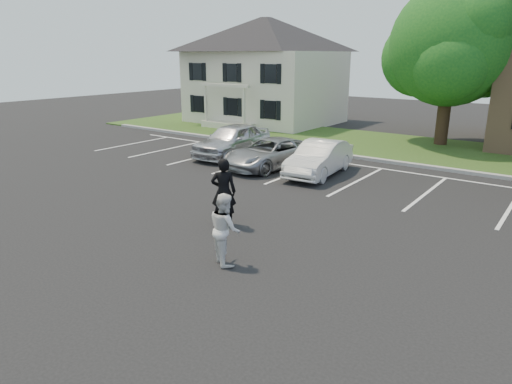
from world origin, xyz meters
TOP-DOWN VIEW (x-y plane):
  - ground_plane at (0.00, 0.00)m, footprint 90.00×90.00m
  - curb at (0.00, 12.00)m, footprint 40.00×0.30m
  - grass_strip at (0.00, 16.00)m, footprint 44.00×8.00m
  - stall_lines at (1.40, 8.95)m, footprint 34.00×5.36m
  - house at (-13.00, 19.97)m, footprint 10.30×9.22m
  - tree at (0.66, 18.19)m, footprint 7.80×7.20m
  - man_black_suit at (-1.22, 1.03)m, footprint 0.90×0.85m
  - man_white_shirt at (0.53, -1.01)m, footprint 1.10×1.04m
  - car_silver_west at (-7.19, 8.79)m, footprint 2.16×4.95m
  - car_silver_minivan at (-4.22, 7.93)m, footprint 3.03×5.10m
  - car_white_sedan at (-1.80, 8.06)m, footprint 1.97×4.51m

SIDE VIEW (x-z plane):
  - ground_plane at x=0.00m, z-range 0.00..0.00m
  - stall_lines at x=1.40m, z-range 0.00..0.01m
  - grass_strip at x=0.00m, z-range 0.00..0.08m
  - curb at x=0.00m, z-range 0.00..0.15m
  - car_silver_minivan at x=-4.22m, z-range 0.00..1.33m
  - car_white_sedan at x=-1.80m, z-range 0.00..1.44m
  - car_silver_west at x=-7.19m, z-range 0.00..1.66m
  - man_white_shirt at x=0.53m, z-range 0.00..1.79m
  - man_black_suit at x=-1.22m, z-range 0.00..2.06m
  - house at x=-13.00m, z-range 0.03..7.63m
  - tree at x=0.66m, z-range 0.95..9.75m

